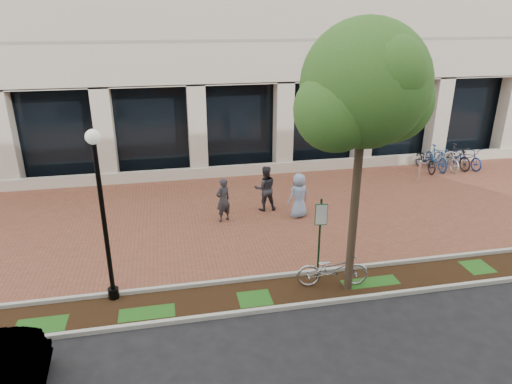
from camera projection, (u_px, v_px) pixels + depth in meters
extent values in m
plane|color=black|center=(264.00, 213.00, 17.23)|extent=(120.00, 120.00, 0.00)
cube|color=brown|center=(264.00, 213.00, 17.23)|extent=(40.00, 9.00, 0.01)
cube|color=black|center=(305.00, 290.00, 12.43)|extent=(40.00, 1.50, 0.01)
cube|color=#A8A9A0|center=(298.00, 274.00, 13.10)|extent=(40.00, 0.12, 0.12)
cube|color=#A8A9A0|center=(314.00, 304.00, 11.73)|extent=(40.00, 0.12, 0.12)
cube|color=black|center=(238.00, 126.00, 21.58)|extent=(40.00, 0.15, 4.20)
cube|color=#BFB6A3|center=(243.00, 170.00, 21.25)|extent=(40.00, 0.25, 0.50)
cube|color=#BFB6A3|center=(241.00, 129.00, 20.94)|extent=(0.80, 0.80, 4.20)
cube|color=#14371D|center=(319.00, 241.00, 12.46)|extent=(0.05, 0.05, 2.48)
cube|color=#175E2E|center=(321.00, 215.00, 12.15)|extent=(0.34, 0.02, 0.62)
cube|color=silver|center=(321.00, 215.00, 12.13)|extent=(0.30, 0.01, 0.56)
cylinder|color=black|center=(114.00, 293.00, 12.02)|extent=(0.28, 0.28, 0.30)
cylinder|color=black|center=(105.00, 226.00, 11.31)|extent=(0.12, 0.12, 4.23)
sphere|color=silver|center=(93.00, 137.00, 10.49)|extent=(0.36, 0.36, 0.36)
cylinder|color=#423225|center=(353.00, 222.00, 11.77)|extent=(0.22, 0.22, 4.01)
sphere|color=#265219|center=(365.00, 84.00, 10.50)|extent=(3.01, 3.01, 3.01)
sphere|color=#265219|center=(390.00, 100.00, 11.09)|extent=(2.11, 2.11, 2.11)
sphere|color=#265219|center=(336.00, 110.00, 10.34)|extent=(1.96, 1.96, 1.96)
imported|color=#AFAFB3|center=(333.00, 269.00, 12.45)|extent=(2.05, 0.96, 1.04)
imported|color=#2A2A2F|center=(223.00, 200.00, 16.32)|extent=(0.71, 0.62, 1.63)
imported|color=#2A2A2F|center=(265.00, 188.00, 17.24)|extent=(0.87, 0.69, 1.75)
imported|color=#7C97BA|center=(299.00, 196.00, 16.65)|extent=(0.94, 0.76, 1.68)
cylinder|color=silver|center=(419.00, 173.00, 20.26)|extent=(0.11, 0.11, 0.92)
sphere|color=silver|center=(421.00, 162.00, 20.08)|extent=(0.12, 0.12, 0.12)
imported|color=black|center=(426.00, 160.00, 21.84)|extent=(0.85, 2.05, 1.05)
imported|color=navy|center=(436.00, 158.00, 21.92)|extent=(0.59, 1.95, 1.17)
imported|color=silver|center=(447.00, 158.00, 22.04)|extent=(0.76, 2.02, 1.05)
imported|color=black|center=(457.00, 157.00, 22.12)|extent=(0.71, 1.98, 1.17)
imported|color=navy|center=(467.00, 157.00, 22.25)|extent=(0.96, 2.08, 1.05)
cylinder|color=silver|center=(446.00, 161.00, 22.09)|extent=(0.04, 0.04, 0.80)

